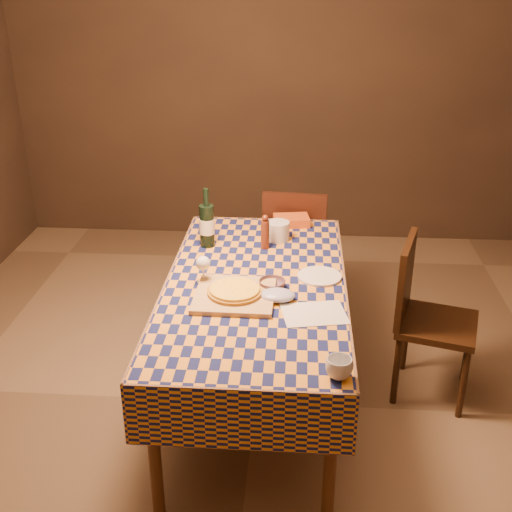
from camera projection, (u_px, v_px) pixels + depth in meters
name	position (u px, v px, depth m)	size (l,w,h in m)	color
room	(255.00, 176.00, 3.09)	(5.00, 5.10, 2.70)	brown
dining_table	(255.00, 296.00, 3.37)	(0.94, 1.84, 0.77)	brown
cutting_board	(235.00, 295.00, 3.18)	(0.39, 0.39, 0.02)	tan
pizza	(235.00, 291.00, 3.17)	(0.34, 0.34, 0.03)	#A06B1A
pepper_mill	(265.00, 233.00, 3.70)	(0.07, 0.07, 0.21)	#4F2112
bowl	(272.00, 284.00, 3.27)	(0.14, 0.14, 0.04)	#5B414C
wine_glass	(203.00, 264.00, 3.29)	(0.08, 0.08, 0.15)	white
wine_bottle	(207.00, 225.00, 3.71)	(0.11, 0.11, 0.35)	black
deli_tub	(278.00, 231.00, 3.83)	(0.14, 0.14, 0.11)	silver
takeout_container	(291.00, 221.00, 4.06)	(0.22, 0.15, 0.05)	#B04717
white_plate	(319.00, 276.00, 3.39)	(0.23, 0.23, 0.01)	silver
tumbler	(339.00, 368.00, 2.56)	(0.11, 0.11, 0.09)	silver
flour_patch	(314.00, 314.00, 3.04)	(0.30, 0.23, 0.00)	silver
flour_bag	(277.00, 295.00, 3.16)	(0.18, 0.13, 0.05)	#9CA3C8
chair_far	(295.00, 244.00, 4.40)	(0.46, 0.47, 0.93)	black
chair_right	(424.00, 311.00, 3.57)	(0.53, 0.52, 0.93)	black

